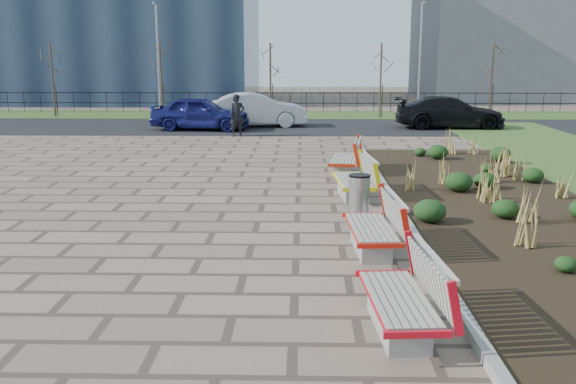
{
  "coord_description": "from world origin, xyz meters",
  "views": [
    {
      "loc": [
        1.77,
        -8.94,
        3.49
      ],
      "look_at": [
        1.5,
        3.0,
        0.9
      ],
      "focal_mm": 40.0,
      "sensor_mm": 36.0,
      "label": 1
    }
  ],
  "objects_px": {
    "bench_c": "(352,178)",
    "car_silver": "(256,110)",
    "litter_bin": "(359,198)",
    "car_blue": "(200,113)",
    "lamp_west": "(158,62)",
    "bench_a": "(398,294)",
    "car_black": "(450,112)",
    "bench_b": "(371,225)",
    "lamp_east": "(420,62)",
    "bench_d": "(344,157)",
    "pedestrian": "(237,115)"
  },
  "relations": [
    {
      "from": "bench_c",
      "to": "car_silver",
      "type": "relative_size",
      "value": 0.43
    },
    {
      "from": "bench_b",
      "to": "car_silver",
      "type": "height_order",
      "value": "car_silver"
    },
    {
      "from": "litter_bin",
      "to": "car_silver",
      "type": "distance_m",
      "value": 17.93
    },
    {
      "from": "pedestrian",
      "to": "lamp_west",
      "type": "xyz_separation_m",
      "value": [
        -4.98,
        7.65,
        2.14
      ]
    },
    {
      "from": "pedestrian",
      "to": "car_silver",
      "type": "distance_m",
      "value": 3.68
    },
    {
      "from": "car_blue",
      "to": "car_silver",
      "type": "bearing_deg",
      "value": -54.07
    },
    {
      "from": "bench_d",
      "to": "lamp_west",
      "type": "bearing_deg",
      "value": 126.34
    },
    {
      "from": "car_blue",
      "to": "lamp_west",
      "type": "height_order",
      "value": "lamp_west"
    },
    {
      "from": "car_blue",
      "to": "car_silver",
      "type": "height_order",
      "value": "car_silver"
    },
    {
      "from": "car_blue",
      "to": "bench_b",
      "type": "bearing_deg",
      "value": -156.59
    },
    {
      "from": "bench_a",
      "to": "car_silver",
      "type": "relative_size",
      "value": 0.43
    },
    {
      "from": "bench_d",
      "to": "litter_bin",
      "type": "relative_size",
      "value": 2.19
    },
    {
      "from": "pedestrian",
      "to": "lamp_east",
      "type": "relative_size",
      "value": 0.3
    },
    {
      "from": "bench_a",
      "to": "bench_d",
      "type": "height_order",
      "value": "same"
    },
    {
      "from": "pedestrian",
      "to": "car_black",
      "type": "bearing_deg",
      "value": -1.59
    },
    {
      "from": "car_black",
      "to": "bench_b",
      "type": "bearing_deg",
      "value": 163.39
    },
    {
      "from": "bench_b",
      "to": "car_black",
      "type": "distance_m",
      "value": 20.22
    },
    {
      "from": "bench_b",
      "to": "car_silver",
      "type": "xyz_separation_m",
      "value": [
        -3.49,
        19.86,
        0.32
      ]
    },
    {
      "from": "lamp_east",
      "to": "car_black",
      "type": "bearing_deg",
      "value": -81.03
    },
    {
      "from": "bench_b",
      "to": "litter_bin",
      "type": "height_order",
      "value": "bench_b"
    },
    {
      "from": "bench_a",
      "to": "car_blue",
      "type": "height_order",
      "value": "car_blue"
    },
    {
      "from": "bench_a",
      "to": "car_black",
      "type": "xyz_separation_m",
      "value": [
        5.71,
        22.76,
        0.26
      ]
    },
    {
      "from": "pedestrian",
      "to": "car_blue",
      "type": "distance_m",
      "value": 2.93
    },
    {
      "from": "car_blue",
      "to": "lamp_east",
      "type": "xyz_separation_m",
      "value": [
        10.95,
        5.45,
        2.25
      ]
    },
    {
      "from": "car_silver",
      "to": "lamp_east",
      "type": "distance_m",
      "value": 9.65
    },
    {
      "from": "bench_b",
      "to": "car_blue",
      "type": "bearing_deg",
      "value": 104.72
    },
    {
      "from": "bench_b",
      "to": "lamp_west",
      "type": "distance_m",
      "value": 25.63
    },
    {
      "from": "bench_c",
      "to": "car_silver",
      "type": "height_order",
      "value": "car_silver"
    },
    {
      "from": "lamp_east",
      "to": "bench_d",
      "type": "bearing_deg",
      "value": -107.11
    },
    {
      "from": "litter_bin",
      "to": "bench_c",
      "type": "bearing_deg",
      "value": 89.58
    },
    {
      "from": "lamp_east",
      "to": "car_blue",
      "type": "bearing_deg",
      "value": -153.54
    },
    {
      "from": "bench_a",
      "to": "car_black",
      "type": "distance_m",
      "value": 23.47
    },
    {
      "from": "bench_d",
      "to": "pedestrian",
      "type": "distance_m",
      "value": 9.49
    },
    {
      "from": "bench_c",
      "to": "pedestrian",
      "type": "relative_size",
      "value": 1.17
    },
    {
      "from": "lamp_east",
      "to": "bench_b",
      "type": "bearing_deg",
      "value": -101.83
    },
    {
      "from": "litter_bin",
      "to": "car_black",
      "type": "xyz_separation_m",
      "value": [
        5.72,
        17.12,
        0.28
      ]
    },
    {
      "from": "bench_d",
      "to": "litter_bin",
      "type": "height_order",
      "value": "bench_d"
    },
    {
      "from": "bench_c",
      "to": "lamp_west",
      "type": "xyz_separation_m",
      "value": [
        -9.0,
        19.48,
        2.54
      ]
    },
    {
      "from": "car_black",
      "to": "lamp_east",
      "type": "xyz_separation_m",
      "value": [
        -0.71,
        4.48,
        2.28
      ]
    },
    {
      "from": "bench_d",
      "to": "pedestrian",
      "type": "bearing_deg",
      "value": 122.42
    },
    {
      "from": "bench_c",
      "to": "car_silver",
      "type": "distance_m",
      "value": 15.87
    },
    {
      "from": "bench_c",
      "to": "car_black",
      "type": "xyz_separation_m",
      "value": [
        5.71,
        15.01,
        0.26
      ]
    },
    {
      "from": "bench_a",
      "to": "pedestrian",
      "type": "bearing_deg",
      "value": 97.54
    },
    {
      "from": "car_black",
      "to": "lamp_east",
      "type": "relative_size",
      "value": 0.85
    },
    {
      "from": "bench_a",
      "to": "bench_c",
      "type": "bearing_deg",
      "value": 85.95
    },
    {
      "from": "bench_c",
      "to": "bench_a",
      "type": "bearing_deg",
      "value": -94.74
    },
    {
      "from": "bench_d",
      "to": "lamp_east",
      "type": "height_order",
      "value": "lamp_east"
    },
    {
      "from": "bench_b",
      "to": "bench_a",
      "type": "bearing_deg",
      "value": -93.16
    },
    {
      "from": "bench_a",
      "to": "pedestrian",
      "type": "distance_m",
      "value": 20.0
    },
    {
      "from": "bench_b",
      "to": "litter_bin",
      "type": "xyz_separation_m",
      "value": [
        -0.02,
        2.27,
        -0.02
      ]
    }
  ]
}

